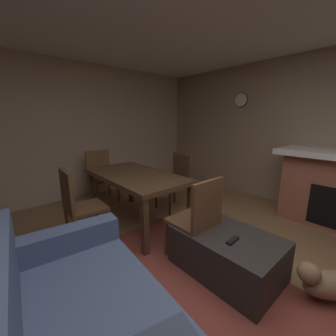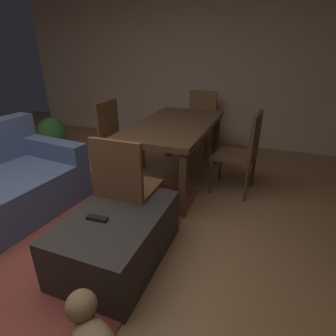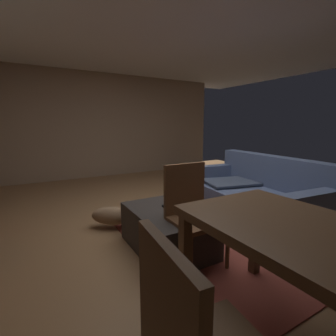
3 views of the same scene
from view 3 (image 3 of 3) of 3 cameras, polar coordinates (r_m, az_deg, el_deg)
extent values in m
plane|color=olive|center=(3.30, 3.83, -12.97)|extent=(8.74, 8.74, 0.00)
plane|color=white|center=(3.27, 4.44, 32.18)|extent=(8.74, 8.74, 0.00)
cube|color=#9E846B|center=(6.39, -14.68, 9.52)|extent=(0.12, 6.15, 2.52)
cube|color=brown|center=(3.08, 11.55, -14.75)|extent=(2.60, 2.00, 0.01)
cube|color=#4C5B7F|center=(3.56, 18.72, -8.11)|extent=(2.04, 1.15, 0.42)
cube|color=#4C5B7F|center=(3.73, 23.41, -0.79)|extent=(1.96, 0.38, 0.44)
cube|color=#4C5B7F|center=(2.93, 31.04, -6.66)|extent=(0.27, 0.98, 0.20)
cube|color=#4C5B7F|center=(4.15, 10.62, -0.77)|extent=(0.27, 0.98, 0.20)
cube|color=#3D475B|center=(3.78, 14.90, -3.09)|extent=(0.73, 0.93, 0.03)
cube|color=#2D2826|center=(2.63, -0.13, -14.20)|extent=(1.00, 0.66, 0.42)
cube|color=black|center=(2.67, 0.28, -8.64)|extent=(0.06, 0.16, 0.02)
cube|color=#513823|center=(1.51, 33.59, -14.31)|extent=(1.61, 0.85, 0.06)
cube|color=#513823|center=(2.31, 19.81, -14.85)|extent=(0.07, 0.07, 0.68)
cube|color=#513823|center=(1.86, 3.95, -20.60)|extent=(0.07, 0.07, 0.68)
cylinder|color=brown|center=(2.25, 33.82, -20.64)|extent=(0.04, 0.04, 0.41)
cube|color=#513823|center=(0.91, -0.26, -30.97)|extent=(0.44, 0.08, 0.48)
cube|color=brown|center=(2.28, 6.69, -12.17)|extent=(0.44, 0.44, 0.04)
cube|color=brown|center=(2.35, 3.92, -4.73)|extent=(0.04, 0.44, 0.48)
cylinder|color=brown|center=(2.35, 13.73, -17.69)|extent=(0.04, 0.04, 0.41)
cylinder|color=brown|center=(2.13, 5.32, -20.63)|extent=(0.04, 0.04, 0.41)
cylinder|color=brown|center=(2.62, 7.55, -14.43)|extent=(0.04, 0.04, 0.41)
cylinder|color=brown|center=(2.42, -0.33, -16.50)|extent=(0.04, 0.04, 0.41)
ellipsoid|color=#8C6B4C|center=(3.20, -13.09, -10.79)|extent=(0.49, 0.54, 0.23)
sphere|color=#8C6B4C|center=(3.09, -9.16, -8.98)|extent=(0.17, 0.17, 0.17)
camera|label=1|loc=(4.21, 13.08, 12.75)|focal=22.65mm
camera|label=2|loc=(3.55, -27.29, 13.46)|focal=29.18mm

